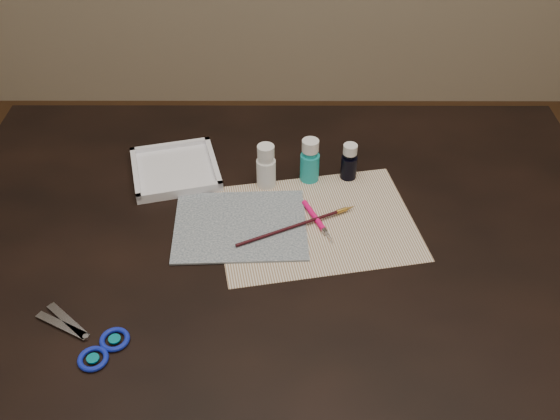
{
  "coord_description": "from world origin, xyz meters",
  "views": [
    {
      "loc": [
        0.0,
        -0.86,
        1.53
      ],
      "look_at": [
        0.0,
        0.0,
        0.8
      ],
      "focal_mm": 40.0,
      "sensor_mm": 36.0,
      "label": 1
    }
  ],
  "objects_px": {
    "canvas": "(240,225)",
    "scissors": "(75,335)",
    "paint_bottle_white": "(266,166)",
    "palette_tray": "(175,169)",
    "paint_bottle_cyan": "(310,160)",
    "paper": "(316,223)",
    "paint_bottle_navy": "(349,162)"
  },
  "relations": [
    {
      "from": "paper",
      "to": "paint_bottle_white",
      "type": "relative_size",
      "value": 3.88
    },
    {
      "from": "paint_bottle_navy",
      "to": "palette_tray",
      "type": "bearing_deg",
      "value": 177.73
    },
    {
      "from": "paint_bottle_white",
      "to": "paint_bottle_navy",
      "type": "bearing_deg",
      "value": 8.51
    },
    {
      "from": "canvas",
      "to": "paint_bottle_navy",
      "type": "height_order",
      "value": "paint_bottle_navy"
    },
    {
      "from": "paint_bottle_white",
      "to": "palette_tray",
      "type": "distance_m",
      "value": 0.2
    },
    {
      "from": "paper",
      "to": "canvas",
      "type": "height_order",
      "value": "canvas"
    },
    {
      "from": "paint_bottle_white",
      "to": "palette_tray",
      "type": "relative_size",
      "value": 0.55
    },
    {
      "from": "canvas",
      "to": "scissors",
      "type": "distance_m",
      "value": 0.36
    },
    {
      "from": "paint_bottle_white",
      "to": "paper",
      "type": "bearing_deg",
      "value": -50.64
    },
    {
      "from": "paper",
      "to": "paint_bottle_navy",
      "type": "xyz_separation_m",
      "value": [
        0.07,
        0.14,
        0.04
      ]
    },
    {
      "from": "scissors",
      "to": "palette_tray",
      "type": "xyz_separation_m",
      "value": [
        0.1,
        0.43,
        0.01
      ]
    },
    {
      "from": "paper",
      "to": "paint_bottle_white",
      "type": "height_order",
      "value": "paint_bottle_white"
    },
    {
      "from": "paint_bottle_navy",
      "to": "scissors",
      "type": "relative_size",
      "value": 0.44
    },
    {
      "from": "paint_bottle_cyan",
      "to": "paint_bottle_navy",
      "type": "relative_size",
      "value": 1.19
    },
    {
      "from": "paint_bottle_white",
      "to": "paint_bottle_navy",
      "type": "distance_m",
      "value": 0.17
    },
    {
      "from": "canvas",
      "to": "paint_bottle_cyan",
      "type": "xyz_separation_m",
      "value": [
        0.13,
        0.15,
        0.04
      ]
    },
    {
      "from": "paint_bottle_cyan",
      "to": "scissors",
      "type": "relative_size",
      "value": 0.52
    },
    {
      "from": "scissors",
      "to": "canvas",
      "type": "bearing_deg",
      "value": -105.67
    },
    {
      "from": "paint_bottle_cyan",
      "to": "paint_bottle_navy",
      "type": "height_order",
      "value": "paint_bottle_cyan"
    },
    {
      "from": "paper",
      "to": "scissors",
      "type": "xyz_separation_m",
      "value": [
        -0.39,
        -0.27,
        0.0
      ]
    },
    {
      "from": "paper",
      "to": "canvas",
      "type": "bearing_deg",
      "value": -175.39
    },
    {
      "from": "paint_bottle_white",
      "to": "palette_tray",
      "type": "bearing_deg",
      "value": 168.3
    },
    {
      "from": "canvas",
      "to": "scissors",
      "type": "bearing_deg",
      "value": -133.3
    },
    {
      "from": "paper",
      "to": "palette_tray",
      "type": "xyz_separation_m",
      "value": [
        -0.29,
        0.16,
        0.01
      ]
    },
    {
      "from": "canvas",
      "to": "scissors",
      "type": "xyz_separation_m",
      "value": [
        -0.24,
        -0.26,
        0.0
      ]
    },
    {
      "from": "canvas",
      "to": "scissors",
      "type": "height_order",
      "value": "scissors"
    },
    {
      "from": "paint_bottle_white",
      "to": "scissors",
      "type": "relative_size",
      "value": 0.52
    },
    {
      "from": "paper",
      "to": "scissors",
      "type": "relative_size",
      "value": 2.02
    },
    {
      "from": "paint_bottle_white",
      "to": "paint_bottle_navy",
      "type": "relative_size",
      "value": 1.18
    },
    {
      "from": "canvas",
      "to": "paint_bottle_white",
      "type": "relative_size",
      "value": 2.61
    },
    {
      "from": "paint_bottle_cyan",
      "to": "scissors",
      "type": "distance_m",
      "value": 0.56
    },
    {
      "from": "paint_bottle_white",
      "to": "paint_bottle_navy",
      "type": "height_order",
      "value": "paint_bottle_white"
    }
  ]
}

